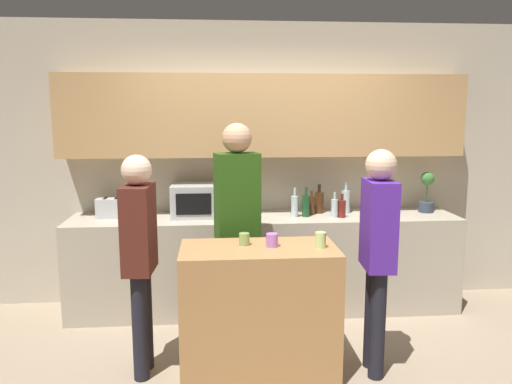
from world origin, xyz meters
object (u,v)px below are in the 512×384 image
at_px(microwave, 200,200).
at_px(bottle_2, 311,205).
at_px(bottle_3, 319,202).
at_px(bottle_5, 342,208).
at_px(cup_0, 272,240).
at_px(person_right, 378,244).
at_px(person_left, 140,248).
at_px(cup_1, 321,240).
at_px(bottle_6, 346,201).
at_px(cup_2, 244,239).
at_px(bottle_1, 306,205).
at_px(person_center, 237,213).
at_px(bottle_0, 295,206).
at_px(toaster, 111,208).
at_px(potted_plant, 427,192).
at_px(bottle_4, 334,208).

distance_m(microwave, bottle_2, 1.05).
xyz_separation_m(bottle_3, bottle_5, (0.17, -0.21, -0.02)).
height_order(cup_0, person_right, person_right).
xyz_separation_m(cup_0, person_left, (-0.92, 0.04, -0.05)).
bearing_deg(cup_1, microwave, 124.25).
xyz_separation_m(microwave, person_left, (-0.38, -1.18, -0.11)).
height_order(bottle_6, cup_1, bottle_6).
relative_size(bottle_5, person_right, 0.14).
bearing_deg(person_right, bottle_6, -0.93).
height_order(cup_1, person_left, person_left).
bearing_deg(cup_2, cup_0, -15.74).
bearing_deg(bottle_1, cup_2, -120.67).
distance_m(bottle_2, bottle_5, 0.30).
xyz_separation_m(person_center, person_right, (0.95, -0.60, -0.11)).
bearing_deg(bottle_2, bottle_0, -151.54).
height_order(microwave, cup_2, microwave).
xyz_separation_m(toaster, bottle_5, (2.12, -0.17, -0.01)).
distance_m(cup_0, person_right, 0.74).
distance_m(potted_plant, bottle_2, 1.13).
relative_size(cup_1, person_center, 0.06).
relative_size(bottle_6, person_right, 0.19).
relative_size(microwave, toaster, 2.00).
distance_m(microwave, cup_2, 1.22).
distance_m(bottle_3, person_left, 1.96).
bearing_deg(toaster, bottle_2, -0.57).
distance_m(bottle_2, person_center, 1.01).
bearing_deg(bottle_4, person_left, -147.86).
bearing_deg(bottle_2, bottle_1, -128.91).
bearing_deg(cup_2, toaster, 134.58).
xyz_separation_m(bottle_2, bottle_5, (0.26, -0.15, -0.00)).
xyz_separation_m(toaster, person_center, (1.13, -0.70, 0.08)).
bearing_deg(bottle_1, bottle_5, -10.96).
bearing_deg(cup_0, bottle_0, 73.15).
height_order(potted_plant, bottle_5, potted_plant).
xyz_separation_m(bottle_3, person_center, (-0.82, -0.75, 0.07)).
distance_m(person_left, person_right, 1.66).
bearing_deg(person_left, cup_0, 91.28).
distance_m(bottle_4, cup_1, 1.17).
xyz_separation_m(bottle_2, bottle_3, (0.09, 0.06, 0.02)).
distance_m(bottle_3, person_right, 1.35).
height_order(bottle_1, bottle_2, bottle_1).
bearing_deg(microwave, person_left, -107.94).
bearing_deg(microwave, bottle_1, -5.89).
height_order(potted_plant, bottle_2, potted_plant).
xyz_separation_m(bottle_3, bottle_6, (0.25, -0.02, 0.01)).
distance_m(potted_plant, bottle_4, 0.96).
xyz_separation_m(bottle_0, bottle_5, (0.43, -0.05, -0.02)).
height_order(toaster, person_center, person_center).
bearing_deg(bottle_0, person_right, -71.50).
xyz_separation_m(microwave, bottle_0, (0.87, -0.11, -0.05)).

